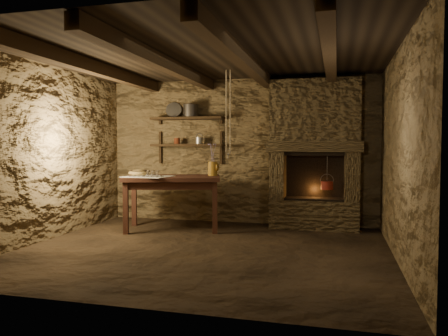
% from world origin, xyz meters
% --- Properties ---
extents(floor, '(4.50, 4.50, 0.00)m').
position_xyz_m(floor, '(0.00, 0.00, 0.00)').
color(floor, black).
rests_on(floor, ground).
extents(back_wall, '(4.50, 0.04, 2.40)m').
position_xyz_m(back_wall, '(0.00, 2.00, 1.20)').
color(back_wall, brown).
rests_on(back_wall, floor).
extents(front_wall, '(4.50, 0.04, 2.40)m').
position_xyz_m(front_wall, '(0.00, -2.00, 1.20)').
color(front_wall, brown).
rests_on(front_wall, floor).
extents(left_wall, '(0.04, 4.00, 2.40)m').
position_xyz_m(left_wall, '(-2.25, 0.00, 1.20)').
color(left_wall, brown).
rests_on(left_wall, floor).
extents(right_wall, '(0.04, 4.00, 2.40)m').
position_xyz_m(right_wall, '(2.25, 0.00, 1.20)').
color(right_wall, brown).
rests_on(right_wall, floor).
extents(ceiling, '(4.50, 4.00, 0.04)m').
position_xyz_m(ceiling, '(0.00, 0.00, 2.40)').
color(ceiling, black).
rests_on(ceiling, back_wall).
extents(beam_far_left, '(0.14, 3.95, 0.16)m').
position_xyz_m(beam_far_left, '(-1.50, 0.00, 2.31)').
color(beam_far_left, black).
rests_on(beam_far_left, ceiling).
extents(beam_mid_left, '(0.14, 3.95, 0.16)m').
position_xyz_m(beam_mid_left, '(-0.50, 0.00, 2.31)').
color(beam_mid_left, black).
rests_on(beam_mid_left, ceiling).
extents(beam_mid_right, '(0.14, 3.95, 0.16)m').
position_xyz_m(beam_mid_right, '(0.50, 0.00, 2.31)').
color(beam_mid_right, black).
rests_on(beam_mid_right, ceiling).
extents(beam_far_right, '(0.14, 3.95, 0.16)m').
position_xyz_m(beam_far_right, '(1.50, 0.00, 2.31)').
color(beam_far_right, black).
rests_on(beam_far_right, ceiling).
extents(shelf_lower, '(1.25, 0.30, 0.04)m').
position_xyz_m(shelf_lower, '(-0.85, 1.84, 1.30)').
color(shelf_lower, black).
rests_on(shelf_lower, back_wall).
extents(shelf_upper, '(1.25, 0.30, 0.04)m').
position_xyz_m(shelf_upper, '(-0.85, 1.84, 1.75)').
color(shelf_upper, black).
rests_on(shelf_upper, back_wall).
extents(hearth, '(1.43, 0.51, 2.30)m').
position_xyz_m(hearth, '(1.25, 1.77, 1.23)').
color(hearth, '#3E311F').
rests_on(hearth, floor).
extents(work_table, '(1.62, 1.19, 0.83)m').
position_xyz_m(work_table, '(-0.85, 1.14, 0.44)').
color(work_table, '#361B13').
rests_on(work_table, floor).
extents(linen_cloth, '(0.71, 0.59, 0.01)m').
position_xyz_m(linen_cloth, '(-1.16, 0.92, 0.83)').
color(linen_cloth, beige).
rests_on(linen_cloth, work_table).
extents(pewter_cutlery_row, '(0.57, 0.27, 0.01)m').
position_xyz_m(pewter_cutlery_row, '(-1.16, 0.89, 0.84)').
color(pewter_cutlery_row, gray).
rests_on(pewter_cutlery_row, linen_cloth).
extents(drinking_glasses, '(0.21, 0.06, 0.08)m').
position_xyz_m(drinking_glasses, '(-1.14, 1.04, 0.88)').
color(drinking_glasses, white).
rests_on(drinking_glasses, linen_cloth).
extents(stoneware_jug, '(0.16, 0.15, 0.51)m').
position_xyz_m(stoneware_jug, '(-0.27, 1.36, 1.04)').
color(stoneware_jug, '#92661C').
rests_on(stoneware_jug, work_table).
extents(wooden_bowl, '(0.34, 0.34, 0.11)m').
position_xyz_m(wooden_bowl, '(-1.43, 1.17, 0.86)').
color(wooden_bowl, olive).
rests_on(wooden_bowl, work_table).
extents(iron_stockpot, '(0.26, 0.26, 0.19)m').
position_xyz_m(iron_stockpot, '(-0.79, 1.84, 1.86)').
color(iron_stockpot, '#312E2C').
rests_on(iron_stockpot, shelf_upper).
extents(tin_pan, '(0.29, 0.17, 0.27)m').
position_xyz_m(tin_pan, '(-1.14, 1.94, 1.90)').
color(tin_pan, '#A5A59F').
rests_on(tin_pan, shelf_upper).
extents(small_kettle, '(0.18, 0.15, 0.18)m').
position_xyz_m(small_kettle, '(-0.65, 1.84, 1.38)').
color(small_kettle, '#A5A59F').
rests_on(small_kettle, shelf_lower).
extents(rusty_tin, '(0.13, 0.13, 0.10)m').
position_xyz_m(rusty_tin, '(-1.04, 1.84, 1.37)').
color(rusty_tin, '#532010').
rests_on(rusty_tin, shelf_lower).
extents(red_pot, '(0.24, 0.24, 0.54)m').
position_xyz_m(red_pot, '(1.45, 1.72, 0.69)').
color(red_pot, maroon).
rests_on(red_pot, hearth).
extents(hanging_ropes, '(0.08, 0.08, 1.20)m').
position_xyz_m(hanging_ropes, '(0.05, 1.05, 1.80)').
color(hanging_ropes, tan).
rests_on(hanging_ropes, ceiling).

